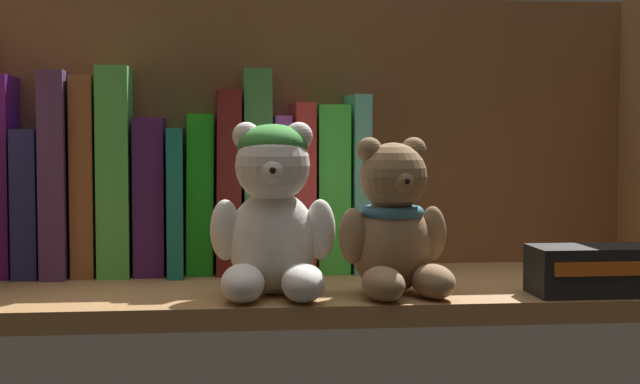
{
  "coord_description": "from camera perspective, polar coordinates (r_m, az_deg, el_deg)",
  "views": [
    {
      "loc": [
        -12.61,
        -102.48,
        17.44
      ],
      "look_at": [
        -0.93,
        0.0,
        11.17
      ],
      "focal_mm": 58.1,
      "sensor_mm": 36.0,
      "label": 1
    }
  ],
  "objects": [
    {
      "name": "shelf_board",
      "position": [
        1.05,
        0.51,
        -5.57
      ],
      "size": [
        71.68,
        27.77,
        2.0
      ],
      "primitive_type": "cube",
      "color": "#9E7042",
      "rests_on": "ground"
    },
    {
      "name": "shelf_back_panel",
      "position": [
        1.18,
        -0.35,
        2.82
      ],
      "size": [
        74.08,
        1.2,
        32.17
      ],
      "primitive_type": "cube",
      "color": "brown",
      "rests_on": "ground"
    },
    {
      "name": "book_0",
      "position": [
        1.15,
        -16.87,
        0.88
      ],
      "size": [
        2.01,
        11.08,
        21.04
      ],
      "primitive_type": "cube",
      "rotation": [
        0.0,
        0.0,
        0.0
      ],
      "color": "#5E1680",
      "rests_on": "shelf_board"
    },
    {
      "name": "book_1",
      "position": [
        1.15,
        -15.56,
        -0.5
      ],
      "size": [
        2.58,
        12.66,
        15.46
      ],
      "primitive_type": "cube",
      "color": "navy",
      "rests_on": "shelf_board"
    },
    {
      "name": "book_2",
      "position": [
        1.14,
        -14.14,
        1.0
      ],
      "size": [
        2.6,
        14.27,
        21.42
      ],
      "primitive_type": "cube",
      "color": "#543263",
      "rests_on": "shelf_board"
    },
    {
      "name": "book_3",
      "position": [
        1.14,
        -12.73,
        0.91
      ],
      "size": [
        2.35,
        11.43,
        21.02
      ],
      "primitive_type": "cube",
      "color": "#A75E35",
      "rests_on": "shelf_board"
    },
    {
      "name": "book_4",
      "position": [
        1.14,
        -11.14,
        1.16
      ],
      "size": [
        3.31,
        12.57,
        21.96
      ],
      "primitive_type": "cube",
      "color": "#50BE4E",
      "rests_on": "shelf_board"
    },
    {
      "name": "book_5",
      "position": [
        1.14,
        -9.32,
        -0.16
      ],
      "size": [
        3.19,
        11.24,
        16.66
      ],
      "primitive_type": "cube",
      "color": "#491E5E",
      "rests_on": "shelf_board"
    },
    {
      "name": "book_6",
      "position": [
        1.13,
        -7.92,
        -0.42
      ],
      "size": [
        1.66,
        14.49,
        15.57
      ],
      "primitive_type": "cube",
      "color": "#197368",
      "rests_on": "shelf_board"
    },
    {
      "name": "book_7",
      "position": [
        1.13,
        -6.63,
        -0.05
      ],
      "size": [
        3.03,
        9.3,
        17.06
      ],
      "primitive_type": "cube",
      "rotation": [
        0.0,
        0.01,
        0.0
      ],
      "color": "#1DA41A",
      "rests_on": "shelf_board"
    },
    {
      "name": "book_8",
      "position": [
        1.13,
        -5.1,
        0.6
      ],
      "size": [
        2.77,
        11.68,
        19.58
      ],
      "primitive_type": "cube",
      "rotation": [
        0.0,
        0.01,
        0.0
      ],
      "color": "maroon",
      "rests_on": "shelf_board"
    },
    {
      "name": "book_9",
      "position": [
        1.13,
        -3.54,
        1.19
      ],
      "size": [
        2.99,
        10.39,
        21.84
      ],
      "primitive_type": "cube",
      "rotation": [
        0.0,
        0.0,
        0.0
      ],
      "color": "#417D40",
      "rests_on": "shelf_board"
    },
    {
      "name": "book_10",
      "position": [
        1.14,
        -2.18,
        -0.06
      ],
      "size": [
        1.77,
        9.61,
        16.88
      ],
      "primitive_type": "cube",
      "color": "#A04AC8",
      "rests_on": "shelf_board"
    },
    {
      "name": "book_11",
      "position": [
        1.14,
        -1.04,
        0.3
      ],
      "size": [
        2.11,
        11.64,
        18.25
      ],
      "primitive_type": "cube",
      "color": "#C03131",
      "rests_on": "shelf_board"
    },
    {
      "name": "book_12",
      "position": [
        1.14,
        0.51,
        0.26
      ],
      "size": [
        3.4,
        10.39,
        18.06
      ],
      "primitive_type": "cube",
      "color": "#43D040",
      "rests_on": "shelf_board"
    },
    {
      "name": "book_13",
      "position": [
        1.15,
        1.96,
        0.54
      ],
      "size": [
        1.78,
        12.13,
        19.13
      ],
      "primitive_type": "cube",
      "color": "#60B7AD",
      "rests_on": "shelf_board"
    },
    {
      "name": "teddy_bear_larger",
      "position": [
        0.96,
        -2.62,
        -1.2
      ],
      "size": [
        11.81,
        12.04,
        16.12
      ],
      "color": "white",
      "rests_on": "shelf_board"
    },
    {
      "name": "teddy_bear_smaller",
      "position": [
        0.97,
        4.11,
        -1.96
      ],
      "size": [
        10.94,
        11.39,
        14.71
      ],
      "color": "#93704C",
      "rests_on": "shelf_board"
    },
    {
      "name": "small_product_box",
      "position": [
        1.0,
        14.94,
        -4.19
      ],
      "size": [
        11.95,
        6.39,
        4.55
      ],
      "color": "black",
      "rests_on": "shelf_board"
    }
  ]
}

